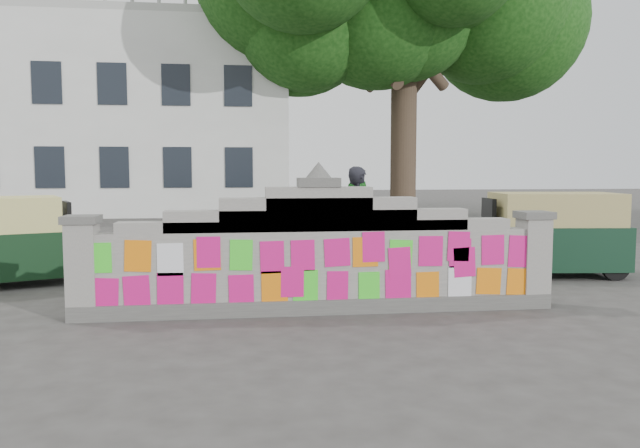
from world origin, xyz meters
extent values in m
plane|color=#383533|center=(0.00, 0.00, 0.00)|extent=(100.00, 100.00, 0.00)
cube|color=#4C4C49|center=(0.00, 0.00, 0.10)|extent=(6.40, 0.42, 0.20)
cube|color=gray|center=(0.00, 0.00, 0.60)|extent=(6.40, 0.32, 1.00)
cube|color=gray|center=(0.00, 0.00, 1.17)|extent=(5.20, 0.32, 0.14)
cube|color=gray|center=(0.00, 0.00, 1.24)|extent=(4.00, 0.32, 0.28)
cube|color=gray|center=(0.00, 0.00, 1.32)|extent=(2.60, 0.32, 0.44)
cube|color=gray|center=(0.00, 0.00, 1.39)|extent=(1.40, 0.32, 0.58)
cube|color=#4C4C49|center=(0.00, 0.00, 1.74)|extent=(0.55, 0.36, 0.12)
cone|color=#4C4C49|center=(0.00, 0.00, 1.90)|extent=(0.36, 0.36, 0.22)
cube|color=gray|center=(-3.02, 0.00, 0.62)|extent=(0.36, 0.40, 1.24)
cube|color=#4C4C49|center=(-3.02, 0.00, 1.28)|extent=(0.44, 0.44, 0.10)
cube|color=gray|center=(3.02, 0.00, 0.62)|extent=(0.36, 0.40, 1.24)
cube|color=#4C4C49|center=(3.02, 0.00, 1.28)|extent=(0.44, 0.44, 0.10)
cube|color=silver|center=(-7.00, 22.00, 4.00)|extent=(16.00, 10.00, 8.00)
cylinder|color=#38281E|center=(6.00, 18.00, 3.00)|extent=(1.10, 1.10, 6.00)
ellipsoid|color=#0F380C|center=(6.00, 18.00, 9.00)|extent=(12.00, 10.00, 6.00)
imported|color=black|center=(0.94, 2.07, 0.50)|extent=(2.02, 1.04, 1.01)
imported|color=black|center=(0.94, 2.07, 0.86)|extent=(0.53, 0.69, 1.71)
imported|color=#227C25|center=(1.08, 2.91, 0.86)|extent=(0.77, 0.92, 1.72)
cube|color=black|center=(-3.98, 3.00, 0.52)|extent=(0.68, 0.79, 0.66)
cube|color=black|center=(-3.98, 3.00, 1.08)|extent=(0.32, 0.64, 0.56)
cylinder|color=black|center=(-3.89, 3.04, 0.23)|extent=(0.48, 0.28, 0.47)
cube|color=black|center=(4.59, 2.34, 0.53)|extent=(2.44, 1.50, 0.77)
cube|color=tan|center=(4.59, 2.34, 1.20)|extent=(2.24, 1.43, 0.58)
cube|color=black|center=(3.39, 2.48, 0.53)|extent=(0.55, 0.72, 0.67)
cube|color=black|center=(3.39, 2.48, 1.11)|extent=(0.15, 0.68, 0.58)
cylinder|color=black|center=(3.30, 2.49, 0.24)|extent=(0.49, 0.17, 0.48)
cylinder|color=black|center=(5.51, 2.77, 0.24)|extent=(0.49, 0.17, 0.48)
cylinder|color=black|center=(5.39, 1.72, 0.24)|extent=(0.49, 0.17, 0.48)
camera|label=1|loc=(-1.06, -8.15, 1.91)|focal=35.00mm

